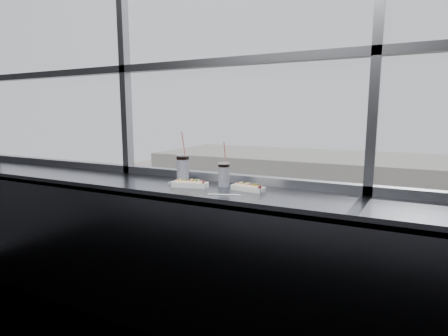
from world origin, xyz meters
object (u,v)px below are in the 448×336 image
at_px(wrapper, 174,183).
at_px(car_far_a, 230,247).
at_px(hotdog_tray_left, 190,184).
at_px(car_near_a, 142,278).
at_px(soda_cup_right, 224,173).
at_px(pedestrian_a, 308,239).
at_px(hotdog_tray_right, 248,187).
at_px(car_far_b, 425,283).
at_px(tree_center, 402,235).
at_px(soda_cup_left, 183,167).
at_px(tree_left, 260,214).
at_px(loose_straw, 224,195).

height_order(wrapper, car_far_a, wrapper).
bearing_deg(hotdog_tray_left, car_near_a, 119.29).
distance_m(soda_cup_right, pedestrian_a, 31.65).
distance_m(hotdog_tray_right, car_far_b, 26.85).
bearing_deg(car_far_a, tree_center, -78.94).
xyz_separation_m(hotdog_tray_right, car_far_b, (3.42, 24.25, -11.01)).
bearing_deg(hotdog_tray_left, pedestrian_a, 88.43).
bearing_deg(soda_cup_left, car_far_a, 114.35).
distance_m(soda_cup_left, car_far_b, 26.87).
xyz_separation_m(hotdog_tray_left, car_far_b, (3.84, 24.32, -11.01)).
relative_size(wrapper, tree_left, 0.02).
height_order(car_far_a, pedestrian_a, car_far_a).
distance_m(loose_straw, car_far_b, 27.02).
relative_size(soda_cup_left, tree_left, 0.08).
bearing_deg(car_near_a, hotdog_tray_right, -137.27).
height_order(soda_cup_right, pedestrian_a, soda_cup_right).
relative_size(hotdog_tray_right, soda_cup_left, 0.64).
height_order(soda_cup_right, loose_straw, soda_cup_right).
bearing_deg(tree_left, hotdog_tray_right, -70.15).
xyz_separation_m(hotdog_tray_left, soda_cup_right, (0.20, 0.14, 0.07)).
height_order(hotdog_tray_left, car_far_a, hotdog_tray_left).
relative_size(car_far_b, car_far_a, 1.00).
bearing_deg(soda_cup_left, wrapper, -82.71).
distance_m(hotdog_tray_right, pedestrian_a, 31.73).
height_order(loose_straw, car_far_a, loose_straw).
bearing_deg(hotdog_tray_right, loose_straw, -104.74).
bearing_deg(tree_left, soda_cup_right, -70.50).
bearing_deg(loose_straw, car_far_b, 63.17).
height_order(soda_cup_left, car_far_a, soda_cup_left).
relative_size(soda_cup_right, car_far_a, 0.05).
distance_m(car_near_a, pedestrian_a, 15.74).
relative_size(hotdog_tray_left, soda_cup_left, 0.70).
distance_m(tree_left, tree_center, 12.07).
xyz_separation_m(wrapper, car_far_b, (4.00, 24.29, -11.00)).
xyz_separation_m(car_far_a, tree_left, (1.32, 4.00, 2.06)).
distance_m(soda_cup_right, car_near_a, 24.40).
bearing_deg(soda_cup_right, hotdog_tray_right, -17.30).
xyz_separation_m(tree_left, tree_center, (12.07, 0.00, -0.12)).
height_order(soda_cup_left, pedestrian_a, soda_cup_left).
relative_size(wrapper, tree_center, 0.02).
bearing_deg(pedestrian_a, car_far_b, -118.30).
height_order(soda_cup_left, wrapper, soda_cup_left).
distance_m(soda_cup_right, wrapper, 0.38).
bearing_deg(loose_straw, soda_cup_right, 97.87).
bearing_deg(loose_straw, tree_left, 90.91).
xyz_separation_m(hotdog_tray_right, soda_cup_right, (-0.22, 0.07, 0.07)).
relative_size(soda_cup_left, loose_straw, 1.81).
xyz_separation_m(loose_straw, tree_left, (-10.11, 28.44, -8.93)).
bearing_deg(hotdog_tray_left, loose_straw, -31.43).
distance_m(hotdog_tray_left, loose_straw, 0.35).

